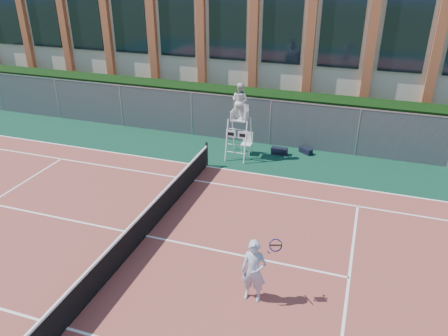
% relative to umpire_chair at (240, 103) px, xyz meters
% --- Properties ---
extents(ground, '(120.00, 120.00, 0.00)m').
position_rel_umpire_chair_xyz_m(ground, '(-1.02, -7.05, -2.50)').
color(ground, '#233814').
extents(apron, '(36.00, 20.00, 0.01)m').
position_rel_umpire_chair_xyz_m(apron, '(-1.02, -6.05, -2.49)').
color(apron, '#0C3521').
rests_on(apron, ground).
extents(tennis_court, '(23.77, 10.97, 0.02)m').
position_rel_umpire_chair_xyz_m(tennis_court, '(-1.02, -7.05, -2.48)').
color(tennis_court, brown).
rests_on(tennis_court, apron).
extents(tennis_net, '(0.10, 11.30, 1.10)m').
position_rel_umpire_chair_xyz_m(tennis_net, '(-1.02, -7.05, -1.96)').
color(tennis_net, black).
rests_on(tennis_net, ground).
extents(fence, '(40.00, 0.06, 2.20)m').
position_rel_umpire_chair_xyz_m(fence, '(-1.02, 1.75, -1.40)').
color(fence, '#595E60').
rests_on(fence, ground).
extents(hedge, '(40.00, 1.40, 2.20)m').
position_rel_umpire_chair_xyz_m(hedge, '(-1.02, 2.95, -1.40)').
color(hedge, black).
rests_on(hedge, ground).
extents(building, '(45.00, 10.60, 8.22)m').
position_rel_umpire_chair_xyz_m(building, '(-1.02, 10.90, 1.65)').
color(building, beige).
rests_on(building, ground).
extents(umpire_chair, '(0.96, 1.47, 3.42)m').
position_rel_umpire_chair_xyz_m(umpire_chair, '(0.00, 0.00, 0.00)').
color(umpire_chair, white).
rests_on(umpire_chair, ground).
extents(plastic_chair, '(0.47, 0.47, 1.00)m').
position_rel_umpire_chair_xyz_m(plastic_chair, '(0.25, 0.42, -1.90)').
color(plastic_chair, silver).
rests_on(plastic_chair, apron).
extents(sports_bag_near, '(0.74, 0.32, 0.31)m').
position_rel_umpire_chair_xyz_m(sports_bag_near, '(1.69, 0.77, -2.33)').
color(sports_bag_near, black).
rests_on(sports_bag_near, apron).
extents(sports_bag_far, '(0.67, 0.58, 0.25)m').
position_rel_umpire_chair_xyz_m(sports_bag_far, '(2.82, 1.26, -2.36)').
color(sports_bag_far, black).
rests_on(sports_bag_far, apron).
extents(tennis_player, '(1.00, 0.68, 1.80)m').
position_rel_umpire_chair_xyz_m(tennis_player, '(3.02, -8.69, -1.57)').
color(tennis_player, '#ABB1CD').
rests_on(tennis_player, tennis_court).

